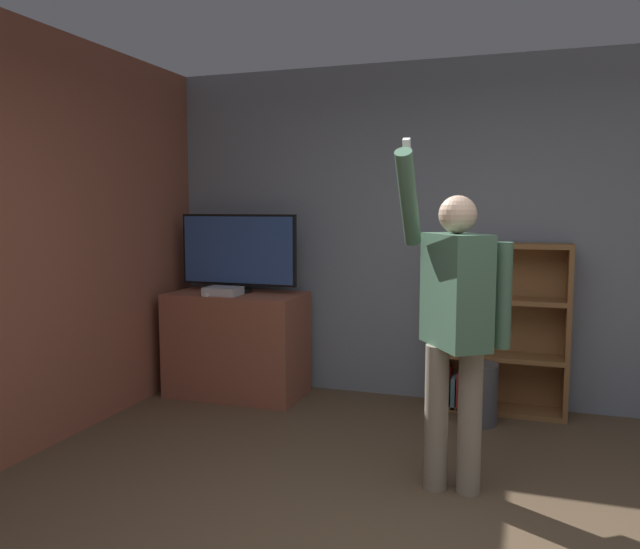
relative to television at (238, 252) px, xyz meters
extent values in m
cube|color=gray|center=(1.91, 0.37, 0.16)|extent=(7.13, 0.06, 2.70)
cube|color=#93513D|center=(-0.68, -1.01, 0.16)|extent=(0.06, 4.29, 2.70)
cube|color=#93513D|center=(0.00, -0.05, -0.76)|extent=(1.10, 0.59, 0.85)
cylinder|color=black|center=(0.00, 0.00, -0.32)|extent=(0.22, 0.22, 0.03)
cylinder|color=black|center=(0.00, 0.00, -0.28)|extent=(0.06, 0.06, 0.05)
cube|color=black|center=(0.00, 0.00, 0.02)|extent=(1.01, 0.04, 0.58)
cube|color=#2D4C8C|center=(0.00, -0.02, 0.02)|extent=(0.97, 0.01, 0.55)
cube|color=silver|center=(-0.05, -0.19, -0.30)|extent=(0.28, 0.21, 0.06)
cube|color=white|center=(-0.13, -0.26, -0.32)|extent=(0.06, 0.14, 0.02)
cube|color=brown|center=(1.64, 0.18, -0.54)|extent=(0.04, 0.28, 1.29)
cube|color=brown|center=(2.56, 0.18, -0.54)|extent=(0.04, 0.28, 1.29)
cube|color=brown|center=(2.10, 0.31, -0.54)|extent=(0.95, 0.01, 1.29)
cube|color=brown|center=(2.10, 0.18, -1.17)|extent=(0.88, 0.28, 0.04)
cube|color=brown|center=(2.10, 0.18, -0.76)|extent=(0.88, 0.28, 0.04)
cube|color=brown|center=(2.10, 0.18, -0.33)|extent=(0.88, 0.28, 0.04)
cube|color=brown|center=(2.10, 0.18, 0.09)|extent=(0.88, 0.28, 0.04)
cube|color=red|center=(1.68, 0.16, -0.99)|extent=(0.04, 0.23, 0.36)
cube|color=red|center=(1.72, 0.15, -1.03)|extent=(0.02, 0.22, 0.29)
cube|color=#5B8E99|center=(1.76, 0.15, -1.05)|extent=(0.03, 0.23, 0.24)
cube|color=red|center=(1.80, 0.15, -1.03)|extent=(0.03, 0.22, 0.28)
cube|color=#5B8E99|center=(1.68, 0.14, -0.56)|extent=(0.04, 0.20, 0.36)
cube|color=#338447|center=(1.72, 0.16, -0.63)|extent=(0.02, 0.25, 0.22)
cube|color=#2D569E|center=(1.76, 0.14, -0.62)|extent=(0.02, 0.21, 0.24)
cube|color=gold|center=(1.80, 0.15, -0.60)|extent=(0.04, 0.23, 0.28)
cube|color=#338447|center=(1.84, 0.15, -0.57)|extent=(0.03, 0.21, 0.34)
cube|color=#5B8E99|center=(1.89, 0.15, -0.57)|extent=(0.04, 0.23, 0.34)
cube|color=#338447|center=(1.68, 0.17, -0.18)|extent=(0.03, 0.26, 0.25)
cube|color=#2D569E|center=(1.72, 0.16, -0.16)|extent=(0.04, 0.25, 0.29)
cube|color=beige|center=(1.76, 0.16, -0.17)|extent=(0.03, 0.25, 0.27)
cube|color=#7A3889|center=(1.81, 0.16, -0.14)|extent=(0.02, 0.24, 0.35)
cube|color=red|center=(1.84, 0.17, -0.13)|extent=(0.02, 0.27, 0.35)
cylinder|color=gray|center=(1.82, -1.29, -0.78)|extent=(0.13, 0.13, 0.81)
cylinder|color=gray|center=(2.00, -1.29, -0.78)|extent=(0.13, 0.13, 0.81)
cube|color=#477056|center=(1.91, -1.29, -0.07)|extent=(0.42, 0.48, 0.61)
sphere|color=beige|center=(1.91, -1.29, 0.33)|extent=(0.20, 0.20, 0.20)
cylinder|color=#477056|center=(2.15, -1.29, -0.09)|extent=(0.09, 0.09, 0.56)
cylinder|color=#477056|center=(1.67, -1.40, 0.41)|extent=(0.09, 0.39, 0.51)
cube|color=white|center=(1.67, -1.46, 0.65)|extent=(0.04, 0.09, 0.14)
cylinder|color=#4C4C51|center=(1.97, -0.14, -0.97)|extent=(0.26, 0.26, 0.44)
camera|label=1|loc=(2.27, -4.65, 0.37)|focal=35.00mm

